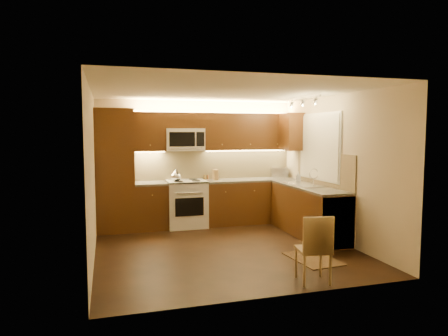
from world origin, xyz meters
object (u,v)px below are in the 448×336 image
object	(u,v)px
toaster_oven	(279,172)
dining_chair	(313,248)
knife_block	(216,175)
microwave	(184,140)
stove	(186,204)
sink	(305,181)
soap_bottle	(298,177)
kettle	(176,175)

from	to	relation	value
toaster_oven	dining_chair	size ratio (longest dim) A/B	0.42
toaster_oven	dining_chair	distance (m)	3.77
knife_block	microwave	bearing A→B (deg)	179.20
stove	toaster_oven	distance (m)	2.14
sink	stove	bearing A→B (deg)	150.64
sink	soap_bottle	world-z (taller)	soap_bottle
soap_bottle	dining_chair	size ratio (longest dim) A/B	0.23
sink	dining_chair	world-z (taller)	sink
microwave	toaster_oven	distance (m)	2.19
stove	microwave	size ratio (longest dim) A/B	1.21
stove	sink	world-z (taller)	sink
microwave	dining_chair	xyz separation A→B (m)	(0.95, -3.51, -1.29)
dining_chair	microwave	bearing A→B (deg)	114.10
microwave	sink	size ratio (longest dim) A/B	0.88
stove	dining_chair	distance (m)	3.51
sink	dining_chair	distance (m)	2.54
stove	soap_bottle	bearing A→B (deg)	-16.68
stove	microwave	world-z (taller)	microwave
microwave	sink	distance (m)	2.48
kettle	dining_chair	distance (m)	3.53
toaster_oven	sink	bearing A→B (deg)	-77.99
stove	toaster_oven	size ratio (longest dim) A/B	2.58
knife_block	soap_bottle	xyz separation A→B (m)	(1.48, -0.74, -0.01)
kettle	knife_block	bearing A→B (deg)	-3.28
kettle	knife_block	world-z (taller)	kettle
microwave	soap_bottle	size ratio (longest dim) A/B	3.91
sink	toaster_oven	xyz separation A→B (m)	(0.07, 1.30, 0.03)
kettle	knife_block	size ratio (longest dim) A/B	1.15
sink	toaster_oven	distance (m)	1.31
stove	soap_bottle	distance (m)	2.27
sink	soap_bottle	xyz separation A→B (m)	(0.11, 0.49, 0.02)
microwave	toaster_oven	size ratio (longest dim) A/B	2.13
knife_block	soap_bottle	world-z (taller)	knife_block
sink	dining_chair	xyz separation A→B (m)	(-1.05, -2.25, -0.55)
kettle	sink	bearing A→B (deg)	-41.66
knife_block	soap_bottle	distance (m)	1.66
kettle	soap_bottle	distance (m)	2.39
knife_block	soap_bottle	size ratio (longest dim) A/B	1.09
microwave	toaster_oven	world-z (taller)	microwave
sink	knife_block	size ratio (longest dim) A/B	4.07
dining_chair	toaster_oven	bearing A→B (deg)	81.53
microwave	toaster_oven	bearing A→B (deg)	1.21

